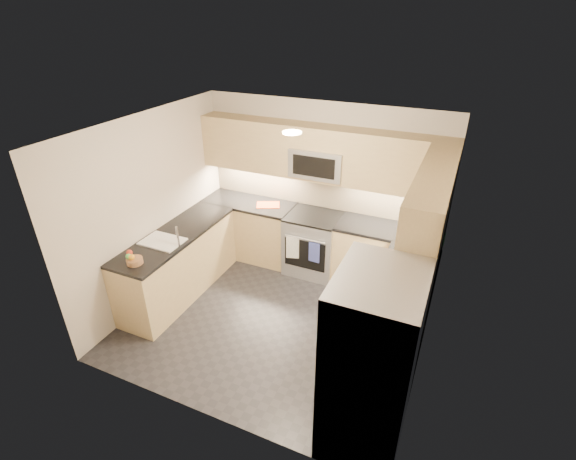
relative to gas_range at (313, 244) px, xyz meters
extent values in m
cube|color=#242429|center=(0.00, -1.28, -0.46)|extent=(3.60, 3.20, 0.00)
cube|color=beige|center=(0.00, -1.28, 2.04)|extent=(3.60, 3.20, 0.02)
cube|color=beige|center=(0.00, 0.32, 0.79)|extent=(3.60, 0.02, 2.50)
cube|color=beige|center=(0.00, -2.88, 0.79)|extent=(3.60, 0.02, 2.50)
cube|color=beige|center=(-1.80, -1.28, 0.79)|extent=(0.02, 3.20, 2.50)
cube|color=beige|center=(1.80, -1.28, 0.79)|extent=(0.02, 3.20, 2.50)
cube|color=tan|center=(-1.09, 0.02, -0.01)|extent=(1.42, 0.60, 0.90)
cube|color=tan|center=(1.09, 0.02, -0.01)|extent=(1.42, 0.60, 0.90)
cube|color=tan|center=(1.50, -1.12, -0.01)|extent=(0.60, 1.70, 0.90)
cube|color=tan|center=(-1.50, -1.28, -0.01)|extent=(0.60, 2.00, 0.90)
cube|color=black|center=(-1.09, 0.02, 0.47)|extent=(1.42, 0.63, 0.04)
cube|color=black|center=(1.09, 0.02, 0.47)|extent=(1.42, 0.63, 0.04)
cube|color=black|center=(1.50, -1.12, 0.47)|extent=(0.63, 1.70, 0.04)
cube|color=black|center=(-1.50, -1.28, 0.47)|extent=(0.63, 2.00, 0.04)
cube|color=tan|center=(0.00, 0.15, 1.37)|extent=(3.60, 0.35, 0.75)
cube|color=tan|center=(1.62, -1.00, 1.37)|extent=(0.35, 1.95, 0.75)
cube|color=#BEAB89|center=(0.00, 0.32, 0.74)|extent=(3.60, 0.01, 0.51)
cube|color=#BEAB89|center=(1.80, -0.82, 0.74)|extent=(0.01, 2.30, 0.51)
cube|color=#A5A7AD|center=(0.00, 0.00, 0.00)|extent=(0.76, 0.65, 0.91)
cube|color=black|center=(0.00, 0.00, 0.46)|extent=(0.76, 0.65, 0.03)
cube|color=black|center=(0.00, -0.33, -0.01)|extent=(0.62, 0.02, 0.45)
cylinder|color=#B2B5BA|center=(0.00, -0.35, 0.26)|extent=(0.60, 0.02, 0.02)
cube|color=#9EA1A6|center=(0.00, 0.12, 1.24)|extent=(0.76, 0.40, 0.40)
cube|color=black|center=(0.00, -0.08, 1.24)|extent=(0.60, 0.01, 0.28)
cube|color=#AAABB2|center=(1.45, -2.43, 0.45)|extent=(0.70, 0.90, 1.80)
cylinder|color=#B2B5BA|center=(1.08, -2.61, 0.49)|extent=(0.02, 0.02, 1.20)
cylinder|color=#B2B5BA|center=(1.08, -2.25, 0.49)|extent=(0.02, 0.02, 1.20)
cube|color=white|center=(-1.50, -1.53, 0.42)|extent=(0.52, 0.38, 0.16)
cylinder|color=silver|center=(-1.24, -1.53, 0.62)|extent=(0.03, 0.03, 0.28)
cylinder|color=green|center=(1.68, -0.12, 0.56)|extent=(0.33, 0.33, 0.15)
cube|color=red|center=(-0.76, 0.03, 0.49)|extent=(0.41, 0.36, 0.01)
cylinder|color=#9E6F4A|center=(-1.47, -2.06, 0.52)|extent=(0.20, 0.20, 0.07)
sphere|color=red|center=(-1.55, -2.04, 0.60)|extent=(0.07, 0.07, 0.07)
sphere|color=#5DC654|center=(-1.50, -2.11, 0.60)|extent=(0.07, 0.07, 0.07)
cube|color=silver|center=(-0.18, -0.37, 0.10)|extent=(0.18, 0.07, 0.35)
cube|color=#323D8B|center=(0.16, -0.37, 0.10)|extent=(0.16, 0.02, 0.31)
sphere|color=orange|center=(-1.46, -2.10, 0.60)|extent=(0.07, 0.07, 0.07)
camera|label=1|loc=(1.86, -5.10, 3.17)|focal=26.00mm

